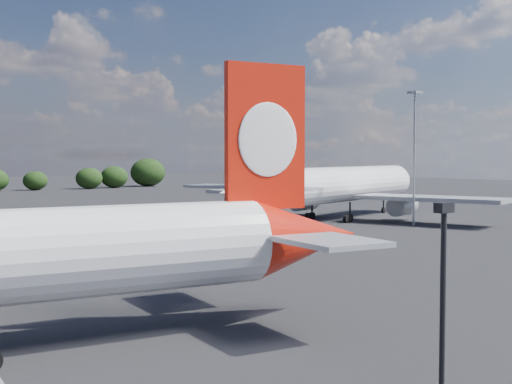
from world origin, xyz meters
TOP-DOWN VIEW (x-y plane):
  - china_southern_airliner at (66.84, 55.47)m, footprint 54.18×51.92m
  - apron_lamp_post at (3.38, -11.53)m, footprint 0.55×0.30m
  - floodlight_mast_near at (70.71, 42.57)m, footprint 1.60×1.60m

SIDE VIEW (x-z plane):
  - apron_lamp_post at x=3.38m, z-range 0.63..9.72m
  - china_southern_airliner at x=66.84m, z-range -3.50..14.42m
  - floodlight_mast_near at x=70.71m, z-range 3.14..22.71m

